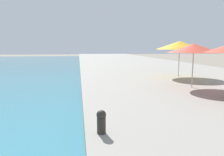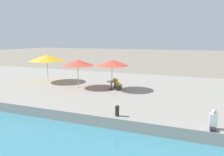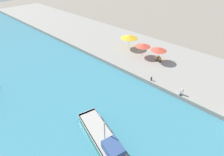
{
  "view_description": "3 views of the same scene",
  "coord_description": "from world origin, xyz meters",
  "views": [
    {
      "loc": [
        -0.13,
        8.01,
        3.04
      ],
      "look_at": [
        1.5,
        18.66,
        1.5
      ],
      "focal_mm": 35.0,
      "sensor_mm": 36.0,
      "label": 1
    },
    {
      "loc": [
        -10.77,
        9.54,
        5.04
      ],
      "look_at": [
        6.72,
        16.48,
        1.7
      ],
      "focal_mm": 35.0,
      "sensor_mm": 36.0,
      "label": 2
    },
    {
      "loc": [
        -20.18,
        2.61,
        16.6
      ],
      "look_at": [
        -4.0,
        18.0,
        1.3
      ],
      "focal_mm": 28.0,
      "sensor_mm": 36.0,
      "label": 3
    }
  ],
  "objects": [
    {
      "name": "cafe_umbrella_pink",
      "position": [
        6.72,
        16.48,
        3.06
      ],
      "size": [
        2.92,
        2.92,
        2.61
      ],
      "color": "#B7B7B7",
      "rests_on": "quay_promenade"
    },
    {
      "name": "cafe_umbrella_white",
      "position": [
        6.36,
        19.67,
        2.97
      ],
      "size": [
        2.94,
        2.94,
        2.53
      ],
      "color": "#B7B7B7",
      "rests_on": "quay_promenade"
    },
    {
      "name": "cafe_umbrella_striped",
      "position": [
        7.61,
        24.05,
        3.17
      ],
      "size": [
        3.6,
        3.6,
        2.78
      ],
      "color": "#B7B7B7",
      "rests_on": "quay_promenade"
    },
    {
      "name": "cafe_table",
      "position": [
        6.54,
        16.48,
        1.24
      ],
      "size": [
        0.8,
        0.8,
        0.74
      ],
      "color": "#333338",
      "rests_on": "quay_promenade"
    },
    {
      "name": "cafe_chair_left",
      "position": [
        7.23,
        16.26,
        1.03
      ],
      "size": [
        0.53,
        0.51,
        0.91
      ],
      "rotation": [
        0.0,
        0.0,
        4.4
      ],
      "color": "#2D2D33",
      "rests_on": "quay_promenade"
    },
    {
      "name": "cafe_chair_right",
      "position": [
        6.63,
        15.76,
        1.03
      ],
      "size": [
        0.45,
        0.48,
        0.91
      ],
      "rotation": [
        0.0,
        0.0,
        3.27
      ],
      "color": "#2D2D33",
      "rests_on": "quay_promenade"
    },
    {
      "name": "person_at_quay",
      "position": [
        0.4,
        8.66,
        1.14
      ],
      "size": [
        0.54,
        0.36,
        1.0
      ],
      "color": "#232328",
      "rests_on": "quay_promenade"
    },
    {
      "name": "mooring_bollard",
      "position": [
        0.45,
        13.68,
        1.05
      ],
      "size": [
        0.26,
        0.26,
        0.65
      ],
      "color": "#2D2823",
      "rests_on": "quay_promenade"
    }
  ]
}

